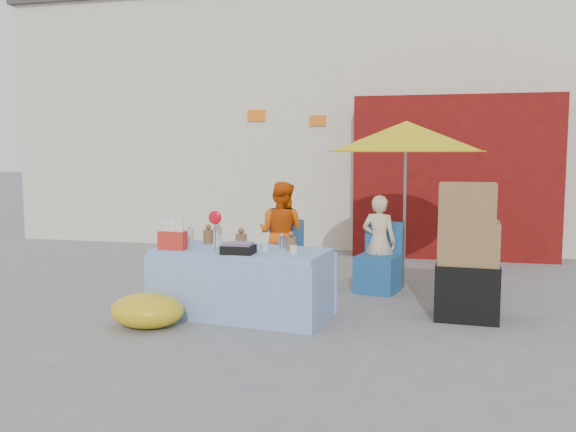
% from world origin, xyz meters
% --- Properties ---
extents(ground, '(80.00, 80.00, 0.00)m').
position_xyz_m(ground, '(0.00, 0.00, 0.00)').
color(ground, slate).
rests_on(ground, ground).
extents(backdrop, '(14.00, 8.00, 7.80)m').
position_xyz_m(backdrop, '(0.52, 7.52, 3.10)').
color(backdrop, silver).
rests_on(backdrop, ground).
extents(market_table, '(1.92, 1.08, 1.11)m').
position_xyz_m(market_table, '(-0.08, 0.03, 0.36)').
color(market_table, '#8AAADE').
rests_on(market_table, ground).
extents(chair_left, '(0.58, 0.57, 0.85)m').
position_xyz_m(chair_left, '(-0.03, 1.45, 0.26)').
color(chair_left, '#1F5591').
rests_on(chair_left, ground).
extents(chair_right, '(0.58, 0.57, 0.85)m').
position_xyz_m(chair_right, '(1.22, 1.45, 0.26)').
color(chair_right, '#1F5591').
rests_on(chair_right, ground).
extents(vendor_orange, '(0.75, 0.65, 1.33)m').
position_xyz_m(vendor_orange, '(-0.03, 1.59, 0.67)').
color(vendor_orange, '#EC590C').
rests_on(vendor_orange, ground).
extents(vendor_beige, '(0.49, 0.38, 1.18)m').
position_xyz_m(vendor_beige, '(1.22, 1.59, 0.59)').
color(vendor_beige, beige).
rests_on(vendor_beige, ground).
extents(umbrella, '(1.90, 1.90, 2.09)m').
position_xyz_m(umbrella, '(1.52, 1.74, 1.89)').
color(umbrella, gray).
rests_on(umbrella, ground).
extents(box_stack, '(0.66, 0.55, 1.40)m').
position_xyz_m(box_stack, '(2.21, 0.43, 0.65)').
color(box_stack, black).
rests_on(box_stack, ground).
extents(tarp_bundle, '(0.87, 0.77, 0.33)m').
position_xyz_m(tarp_bundle, '(-0.84, -0.61, 0.17)').
color(tarp_bundle, gold).
rests_on(tarp_bundle, ground).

